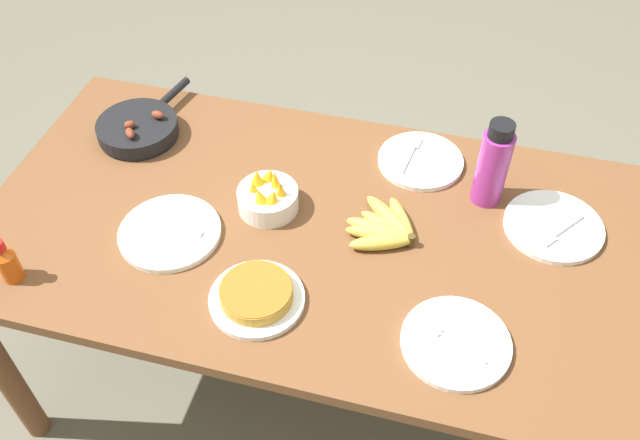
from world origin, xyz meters
TOP-DOWN VIEW (x-y plane):
  - ground_plane at (0.00, 0.00)m, footprint 14.00×14.00m
  - dining_table at (0.00, 0.00)m, footprint 1.79×0.93m
  - banana_bunch at (0.17, 0.02)m, footprint 0.20×0.22m
  - skillet at (-0.62, 0.23)m, footprint 0.24×0.37m
  - frittata_plate_center at (-0.08, -0.27)m, footprint 0.23×0.23m
  - empty_plate_near_front at (0.39, -0.27)m, footprint 0.25×0.25m
  - empty_plate_far_left at (0.59, 0.15)m, footprint 0.26×0.26m
  - empty_plate_far_right at (0.21, 0.32)m, footprint 0.24×0.24m
  - empty_plate_mid_edge at (-0.37, -0.12)m, footprint 0.26×0.26m
  - fruit_bowl_mango at (-0.15, 0.04)m, footprint 0.16×0.16m
  - water_bottle at (0.41, 0.22)m, footprint 0.08×0.08m
  - hot_sauce_bottle at (-0.68, -0.35)m, footprint 0.05×0.05m

SIDE VIEW (x-z plane):
  - ground_plane at x=0.00m, z-range 0.00..0.00m
  - dining_table at x=0.00m, z-range 0.29..1.05m
  - empty_plate_far_left at x=0.59m, z-range 0.76..0.78m
  - empty_plate_mid_edge at x=-0.37m, z-range 0.76..0.78m
  - empty_plate_near_front at x=0.39m, z-range 0.76..0.78m
  - empty_plate_far_right at x=0.21m, z-range 0.76..0.78m
  - banana_bunch at x=0.17m, z-range 0.76..0.80m
  - frittata_plate_center at x=-0.08m, z-range 0.76..0.81m
  - skillet at x=-0.62m, z-range 0.75..0.83m
  - fruit_bowl_mango at x=-0.15m, z-range 0.74..0.86m
  - hot_sauce_bottle at x=-0.68m, z-range 0.75..0.88m
  - water_bottle at x=0.41m, z-range 0.76..1.01m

